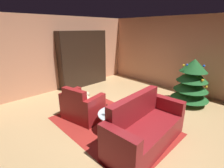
% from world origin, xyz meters
% --- Properties ---
extents(ground_plane, '(7.20, 7.20, 0.00)m').
position_xyz_m(ground_plane, '(0.00, 0.00, 0.00)').
color(ground_plane, tan).
extents(wall_back, '(6.12, 0.06, 2.57)m').
position_xyz_m(wall_back, '(0.00, 2.97, 1.29)').
color(wall_back, tan).
rests_on(wall_back, ground).
extents(wall_left, '(0.06, 6.00, 2.57)m').
position_xyz_m(wall_left, '(-3.03, 0.00, 1.29)').
color(wall_left, tan).
rests_on(wall_left, ground).
extents(area_rug, '(2.76, 1.88, 0.01)m').
position_xyz_m(area_rug, '(0.10, -0.45, 0.00)').
color(area_rug, maroon).
rests_on(area_rug, ground).
extents(bookshelf_unit, '(0.38, 1.96, 2.08)m').
position_xyz_m(bookshelf_unit, '(-2.76, 0.90, 1.03)').
color(bookshelf_unit, black).
rests_on(bookshelf_unit, ground).
extents(armchair_red, '(1.06, 0.84, 0.85)m').
position_xyz_m(armchair_red, '(-0.65, -0.74, 0.31)').
color(armchair_red, maroon).
rests_on(armchair_red, ground).
extents(couch_red, '(0.87, 1.87, 0.96)m').
position_xyz_m(couch_red, '(0.98, -0.43, 0.33)').
color(couch_red, maroon).
rests_on(couch_red, ground).
extents(coffee_table, '(0.76, 0.76, 0.43)m').
position_xyz_m(coffee_table, '(0.29, -0.52, 0.39)').
color(coffee_table, black).
rests_on(coffee_table, ground).
extents(book_stack_on_table, '(0.22, 0.18, 0.15)m').
position_xyz_m(book_stack_on_table, '(0.33, -0.58, 0.50)').
color(book_stack_on_table, '#A28D81').
rests_on(book_stack_on_table, coffee_table).
extents(bottle_on_table, '(0.06, 0.06, 0.28)m').
position_xyz_m(bottle_on_table, '(0.24, -0.72, 0.54)').
color(bottle_on_table, maroon).
rests_on(bottle_on_table, coffee_table).
extents(decorated_tree, '(1.06, 1.06, 1.36)m').
position_xyz_m(decorated_tree, '(0.84, 2.06, 0.68)').
color(decorated_tree, brown).
rests_on(decorated_tree, ground).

